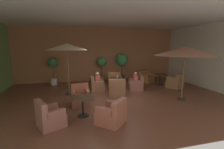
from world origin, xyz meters
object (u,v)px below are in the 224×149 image
Objects in this scene: armchair_front_left_north at (114,80)px; potted_tree_left_corner at (102,65)px; armchair_front_left_south at (117,89)px; patron_blue_shirt at (97,79)px; patio_umbrella_tall_red at (67,47)px; armchair_mid_center_east at (147,78)px; cafe_table_front_left at (116,81)px; cafe_table_front_right at (83,102)px; potted_tree_mid_right at (53,67)px; cafe_table_mid_center at (160,77)px; armchair_front_left_west at (136,85)px; armchair_front_right_south at (50,117)px; patio_umbrella_center_beige at (185,51)px; armchair_mid_center_north at (175,83)px; potted_tree_mid_left at (122,61)px; armchair_front_right_east at (80,97)px; patron_by_window at (136,78)px; armchair_front_right_north at (112,114)px; armchair_front_left_east at (97,86)px; iced_drink_cup at (117,76)px.

armchair_front_left_north is 1.68m from potted_tree_left_corner.
patron_blue_shirt is at bearing 126.08° from armchair_front_left_south.
armchair_mid_center_east is at bearing 17.90° from patio_umbrella_tall_red.
cafe_table_front_left is 1.16m from armchair_front_left_north.
potted_tree_mid_right is at bearing 105.96° from cafe_table_front_right.
cafe_table_mid_center is at bearing -13.19° from armchair_front_left_north.
armchair_front_left_west is 0.92× the size of armchair_front_right_south.
cafe_table_mid_center is at bearing 19.63° from armchair_front_left_west.
potted_tree_mid_right is at bearing 143.00° from patio_umbrella_center_beige.
patron_blue_shirt reaches higher than armchair_front_right_south.
armchair_mid_center_north is (6.68, 3.12, 0.01)m from armchair_front_right_south.
armchair_front_right_south is at bearing -154.99° from armchair_mid_center_north.
potted_tree_left_corner is at bearing 73.67° from patron_blue_shirt.
armchair_front_left_north is 2.27m from armchair_front_left_south.
cafe_table_mid_center is (3.31, 1.55, 0.16)m from armchair_front_left_south.
cafe_table_front_left is at bearing 55.53° from cafe_table_front_right.
cafe_table_front_left is 0.27× the size of patio_umbrella_tall_red.
potted_tree_mid_left reaches higher than armchair_front_left_south.
patron_by_window reaches higher than armchair_front_right_east.
patron_by_window is (-0.03, -2.67, -0.71)m from potted_tree_mid_left.
cafe_table_front_right is at bearing -118.63° from armchair_front_left_north.
patron_blue_shirt is (-3.66, -1.37, 0.39)m from armchair_mid_center_east.
cafe_table_front_right is 0.77× the size of armchair_front_right_south.
armchair_mid_center_north is (0.48, -0.93, -0.16)m from cafe_table_mid_center.
armchair_mid_center_north is (3.52, -0.48, -0.21)m from cafe_table_front_left.
armchair_front_left_west is 0.87× the size of armchair_mid_center_east.
potted_tree_mid_left is at bearing 47.89° from patron_blue_shirt.
armchair_front_right_north is 6.07m from cafe_table_mid_center.
armchair_front_left_west is 1.31× the size of cafe_table_mid_center.
patio_umbrella_tall_red reaches higher than armchair_front_left_west.
cafe_table_front_right is 3.40m from patio_umbrella_tall_red.
armchair_mid_center_north is at bearing -6.08° from armchair_front_left_east.
armchair_front_left_north is 0.52× the size of potted_tree_mid_right.
armchair_front_right_south reaches higher than cafe_table_mid_center.
armchair_front_right_east is at bearing 114.21° from armchair_front_right_north.
potted_tree_mid_left is (-1.47, 1.05, 1.10)m from armchair_mid_center_east.
potted_tree_left_corner is at bearing 118.67° from patron_by_window.
armchair_front_right_north is 6.41m from potted_tree_left_corner.
potted_tree_mid_right is 5.27m from patron_by_window.
armchair_front_left_south reaches higher than cafe_table_front_left.
armchair_mid_center_east is 0.60× the size of potted_tree_mid_right.
potted_tree_mid_right is at bearing 111.42° from armchair_front_right_north.
armchair_front_left_east reaches higher than armchair_mid_center_east.
armchair_front_left_south is (0.86, -1.12, 0.03)m from armchair_front_left_east.
iced_drink_cup is (-0.09, -1.02, 0.45)m from armchair_front_left_north.
armchair_front_right_south is at bearing -168.15° from patio_umbrella_center_beige.
potted_tree_mid_left reaches higher than armchair_front_left_north.
armchair_front_left_north is 1.19× the size of cafe_table_front_right.
potted_tree_left_corner is (0.75, 2.41, 0.89)m from armchair_front_left_east.
armchair_front_right_south is at bearing -99.25° from patio_umbrella_tall_red.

